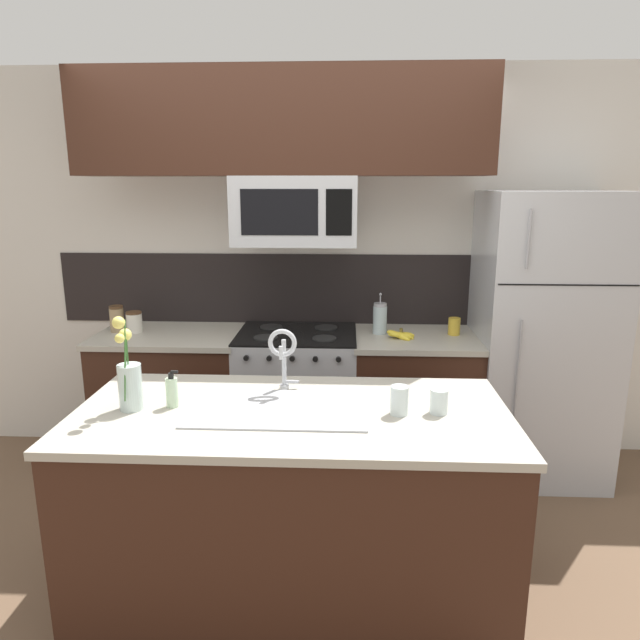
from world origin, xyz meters
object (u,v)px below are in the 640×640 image
Objects in this scene: spare_glass at (439,401)px; sink_faucet at (283,351)px; microwave at (295,211)px; storage_jar_medium at (134,322)px; french_press at (380,318)px; refrigerator at (540,337)px; coffee_tin at (454,326)px; flower_vase at (130,383)px; drinking_glass at (399,400)px; banana_bunch at (401,335)px; dish_soap_bottle at (172,392)px; stove_range at (298,400)px; storage_jar_tall at (117,319)px.

sink_faucet is at bearing 161.88° from spare_glass.
microwave is 1.28m from storage_jar_medium.
french_press is (0.53, 0.08, -0.69)m from microwave.
refrigerator is 16.50× the size of coffee_tin.
microwave is 0.41× the size of refrigerator.
microwave is at bearing 64.39° from flower_vase.
french_press reaches higher than drinking_glass.
banana_bunch is at bearing -174.86° from refrigerator.
sink_faucet is (-1.52, -1.05, 0.20)m from refrigerator.
dish_soap_bottle reaches higher than spare_glass.
french_press is at bearing 1.63° from storage_jar_medium.
french_press reaches higher than dish_soap_bottle.
sink_faucet is (0.03, -1.01, -0.59)m from microwave.
storage_jar_medium is at bearing 136.21° from sink_faucet.
sink_faucet is (0.03, -1.03, 0.65)m from stove_range.
banana_bunch is at bearing 92.44° from spare_glass.
flower_vase is at bearing -136.05° from banana_bunch.
coffee_tin is 1.47m from sink_faucet.
dish_soap_bottle is at bearing -138.24° from coffee_tin.
sink_faucet is at bearing -132.18° from coffee_tin.
microwave reaches higher than banana_bunch.
microwave is at bearing -2.40° from storage_jar_tall.
storage_jar_medium is at bearing 178.08° from microwave.
sink_faucet is 0.73m from spare_glass.
french_press is (-1.02, 0.04, 0.10)m from refrigerator.
sink_faucet is 0.72× the size of flower_vase.
dish_soap_bottle is at bearing -59.36° from storage_jar_tall.
storage_jar_medium is 1.37m from flower_vase.
sink_faucet is (-0.51, -1.09, 0.10)m from french_press.
coffee_tin is (0.35, 0.11, 0.03)m from banana_bunch.
microwave is 1.01m from banana_bunch.
flower_vase reaches higher than storage_jar_medium.
storage_jar_medium is at bearing 177.52° from banana_bunch.
refrigerator reaches higher than flower_vase.
microwave reaches higher than storage_jar_tall.
storage_jar_tall is at bearing 114.04° from flower_vase.
spare_glass is (0.05, -1.20, 0.03)m from banana_bunch.
storage_jar_medium reaches higher than spare_glass.
drinking_glass is at bearing -66.89° from stove_range.
stove_range is 5.64× the size of dish_soap_bottle.
microwave reaches higher than dish_soap_bottle.
storage_jar_tall reaches higher than dish_soap_bottle.
coffee_tin is 1.40m from drinking_glass.
storage_jar_tall is 0.40× the size of flower_vase.
flower_vase is (-1.14, -1.34, 0.02)m from french_press.
stove_range is at bearing -1.39° from storage_jar_tall.
french_press reaches higher than banana_bunch.
french_press is 0.63× the size of flower_vase.
french_press is at bearing 178.79° from coffee_tin.
storage_jar_tall is at bearing -178.95° from french_press.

